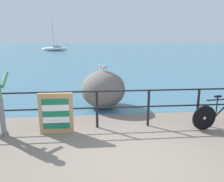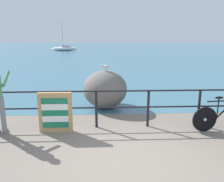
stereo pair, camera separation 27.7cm
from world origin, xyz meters
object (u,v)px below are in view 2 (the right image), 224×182
at_px(seagull, 105,67).
at_px(sailboat, 64,48).
at_px(bicycle, 224,116).
at_px(folded_deckchair_stack, 55,112).
at_px(breakwater_boulder_main, 105,89).

relative_size(seagull, sailboat, 0.07).
relative_size(bicycle, folded_deckchair_stack, 1.63).
xyz_separation_m(breakwater_boulder_main, seagull, (0.01, -0.00, 0.77)).
height_order(bicycle, folded_deckchair_stack, folded_deckchair_stack).
height_order(folded_deckchair_stack, seagull, seagull).
distance_m(folded_deckchair_stack, seagull, 2.59).
bearing_deg(bicycle, breakwater_boulder_main, 137.88).
distance_m(seagull, sailboat, 33.41).
bearing_deg(breakwater_boulder_main, folded_deckchair_stack, -122.00).
xyz_separation_m(bicycle, folded_deckchair_stack, (-4.32, 0.10, 0.13)).
height_order(breakwater_boulder_main, seagull, seagull).
xyz_separation_m(breakwater_boulder_main, sailboat, (-6.69, 32.72, -0.21)).
bearing_deg(breakwater_boulder_main, bicycle, -35.49).
xyz_separation_m(folded_deckchair_stack, breakwater_boulder_main, (1.29, 2.07, 0.11)).
bearing_deg(bicycle, folded_deckchair_stack, 172.10).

